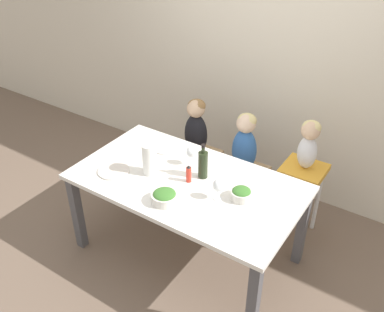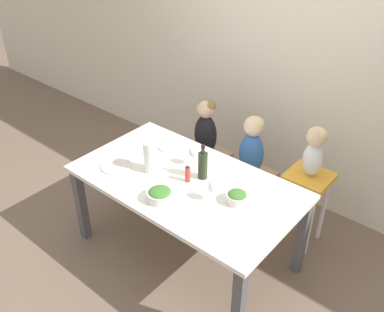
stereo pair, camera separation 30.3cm
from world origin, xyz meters
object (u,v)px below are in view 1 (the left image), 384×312
object	(u,v)px
wine_glass_near	(218,186)
chair_right_highchair	(302,182)
person_child_left	(196,126)
chair_far_center	(242,176)
paper_towel_roll	(150,159)
person_child_center	(245,142)
salad_bowl_large	(165,197)
person_baby_right	(309,141)
salad_bowl_small	(241,194)
dinner_plate_front_left	(114,171)
dinner_plate_back_left	(167,147)
wine_glass_far	(191,152)
chair_far_left	(196,160)
wine_bottle	(203,164)

from	to	relation	value
wine_glass_near	chair_right_highchair	bearing A→B (deg)	67.19
person_child_left	wine_glass_near	world-z (taller)	person_child_left
chair_far_center	paper_towel_roll	size ratio (longest dim) A/B	1.77
person_child_center	salad_bowl_large	world-z (taller)	person_child_center
person_baby_right	paper_towel_roll	xyz separation A→B (m)	(-0.94, -0.83, -0.06)
salad_bowl_small	dinner_plate_front_left	distance (m)	1.01
salad_bowl_small	paper_towel_roll	bearing A→B (deg)	-171.76
salad_bowl_large	dinner_plate_front_left	world-z (taller)	salad_bowl_large
dinner_plate_back_left	person_baby_right	bearing A→B (deg)	23.47
wine_glass_far	person_child_left	bearing A→B (deg)	119.47
person_child_left	wine_glass_far	world-z (taller)	person_child_left
person_child_left	dinner_plate_back_left	xyz separation A→B (m)	(0.00, -0.46, 0.01)
person_child_center	salad_bowl_large	distance (m)	1.05
chair_far_left	wine_bottle	size ratio (longest dim) A/B	1.57
wine_bottle	wine_glass_near	world-z (taller)	wine_bottle
chair_far_left	salad_bowl_small	size ratio (longest dim) A/B	2.91
chair_far_left	wine_glass_far	world-z (taller)	wine_glass_far
chair_far_center	paper_towel_roll	xyz separation A→B (m)	(-0.39, -0.83, 0.50)
chair_far_left	person_child_center	xyz separation A→B (m)	(0.50, 0.00, 0.37)
paper_towel_roll	dinner_plate_back_left	size ratio (longest dim) A/B	1.04
person_child_left	wine_glass_far	size ratio (longest dim) A/B	3.44
wine_bottle	salad_bowl_large	xyz separation A→B (m)	(-0.06, -0.40, -0.07)
person_child_center	dinner_plate_back_left	world-z (taller)	person_child_center
dinner_plate_front_left	chair_right_highchair	bearing A→B (deg)	39.19
person_child_left	wine_glass_near	xyz separation A→B (m)	(0.71, -0.81, 0.12)
person_child_left	paper_towel_roll	bearing A→B (deg)	-81.87
chair_far_left	dinner_plate_back_left	xyz separation A→B (m)	(0.00, -0.45, 0.38)
chair_far_left	wine_glass_far	bearing A→B (deg)	-60.48
person_child_left	person_baby_right	distance (m)	1.07
person_child_left	wine_bottle	xyz separation A→B (m)	(0.48, -0.64, 0.12)
dinner_plate_back_left	salad_bowl_small	bearing A→B (deg)	-17.36
person_child_center	dinner_plate_front_left	distance (m)	1.16
chair_far_center	paper_towel_roll	distance (m)	1.04
paper_towel_roll	wine_glass_near	xyz separation A→B (m)	(0.59, 0.01, -0.01)
salad_bowl_small	chair_far_center	bearing A→B (deg)	115.59
chair_right_highchair	wine_bottle	xyz separation A→B (m)	(-0.57, -0.64, 0.33)
wine_bottle	wine_glass_near	size ratio (longest dim) A/B	1.76
chair_far_left	person_baby_right	bearing A→B (deg)	0.10
person_child_center	salad_bowl_small	xyz separation A→B (m)	(0.34, -0.72, 0.05)
person_baby_right	person_child_left	bearing A→B (deg)	-179.97
person_child_center	salad_bowl_small	world-z (taller)	person_child_center
dinner_plate_back_left	person_child_left	bearing A→B (deg)	90.16
chair_far_left	wine_bottle	xyz separation A→B (m)	(0.48, -0.64, 0.49)
salad_bowl_small	dinner_plate_front_left	xyz separation A→B (m)	(-0.98, -0.25, -0.04)
person_baby_right	wine_bottle	distance (m)	0.87
person_baby_right	wine_glass_far	world-z (taller)	person_baby_right
chair_far_center	person_baby_right	world-z (taller)	person_baby_right
person_baby_right	wine_glass_far	xyz separation A→B (m)	(-0.74, -0.56, -0.07)
wine_glass_far	dinner_plate_back_left	world-z (taller)	wine_glass_far
chair_right_highchair	salad_bowl_small	size ratio (longest dim) A/B	4.42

